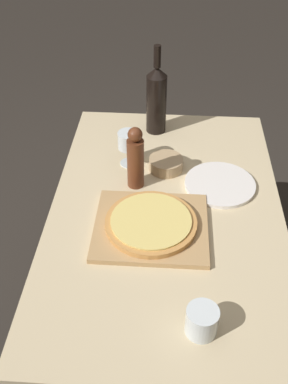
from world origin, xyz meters
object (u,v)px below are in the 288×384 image
Objects in this scene: pepper_mill at (136,159)px; wine_glass at (129,142)px; pizza at (152,222)px; small_bowl at (167,164)px; wine_bottle at (157,99)px.

wine_glass is at bearing 106.63° from pepper_mill.
pizza is 0.37m from wine_glass.
pizza is at bearing -73.27° from wine_glass.
wine_glass is 0.16m from small_bowl.
pepper_mill reaches higher than pizza.
pizza is 2.31× the size of small_bowl.
pizza is at bearing -96.74° from small_bowl.
pepper_mill is 0.13m from wine_glass.
small_bowl is (0.14, -0.02, -0.08)m from wine_glass.
wine_bottle reaches higher than pepper_mill.
wine_glass is (-0.09, -0.24, -0.05)m from wine_bottle.
small_bowl is (0.05, -0.27, -0.12)m from wine_bottle.
wine_glass is (-0.10, 0.34, 0.07)m from pizza.
small_bowl is at bearing 83.26° from pizza.
small_bowl reaches higher than pizza.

